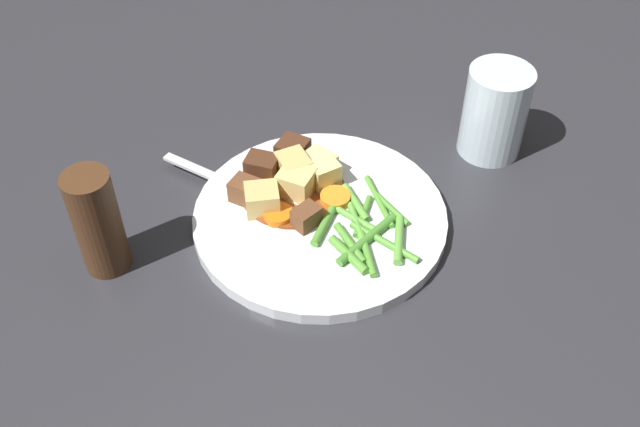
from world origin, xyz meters
TOP-DOWN VIEW (x-y plane):
  - ground_plane at (0.00, 0.00)m, footprint 3.00×3.00m
  - dinner_plate at (0.00, 0.00)m, footprint 0.25×0.25m
  - stew_sauce at (0.04, -0.01)m, footprint 0.11×0.11m
  - carrot_slice_0 at (0.00, -0.02)m, footprint 0.03×0.03m
  - carrot_slice_1 at (0.07, 0.01)m, footprint 0.03×0.03m
  - carrot_slice_2 at (0.05, 0.02)m, footprint 0.04×0.04m
  - carrot_slice_3 at (0.03, 0.03)m, footprint 0.03×0.03m
  - potato_chunk_0 at (0.05, -0.02)m, footprint 0.04×0.04m
  - potato_chunk_1 at (0.05, 0.03)m, footprint 0.04×0.04m
  - potato_chunk_2 at (0.02, -0.03)m, footprint 0.03×0.03m
  - potato_chunk_3 at (0.04, -0.01)m, footprint 0.04×0.04m
  - potato_chunk_4 at (0.04, -0.04)m, footprint 0.03×0.03m
  - meat_chunk_0 at (0.07, -0.04)m, footprint 0.04×0.04m
  - meat_chunk_1 at (0.00, 0.02)m, footprint 0.02×0.03m
  - meat_chunk_2 at (0.08, -0.00)m, footprint 0.04×0.04m
  - meat_chunk_3 at (0.07, 0.03)m, footprint 0.04×0.03m
  - green_bean_0 at (-0.06, 0.03)m, footprint 0.05×0.02m
  - green_bean_1 at (-0.05, 0.01)m, footprint 0.05×0.03m
  - green_bean_2 at (-0.07, -0.01)m, footprint 0.08×0.01m
  - green_bean_3 at (-0.05, -0.05)m, footprint 0.05×0.02m
  - green_bean_4 at (-0.04, -0.02)m, footprint 0.03×0.05m
  - green_bean_5 at (-0.04, -0.05)m, footprint 0.07×0.04m
  - green_bean_6 at (-0.03, -0.01)m, footprint 0.07×0.01m
  - green_bean_7 at (-0.08, -0.02)m, footprint 0.04×0.05m
  - green_bean_8 at (-0.07, 0.01)m, footprint 0.05×0.04m
  - green_bean_9 at (-0.02, -0.03)m, footprint 0.05×0.03m
  - green_bean_10 at (-0.04, -0.01)m, footprint 0.05×0.04m
  - green_bean_11 at (-0.01, -0.00)m, footprint 0.04×0.08m
  - green_bean_12 at (-0.06, -0.00)m, footprint 0.01×0.08m
  - fork at (0.09, 0.03)m, footprint 0.18×0.05m
  - water_glass at (-0.06, -0.21)m, footprint 0.07×0.07m
  - pepper_mill at (0.12, 0.17)m, footprint 0.04×0.04m

SIDE VIEW (x-z plane):
  - ground_plane at x=0.00m, z-range 0.00..0.00m
  - dinner_plate at x=0.00m, z-range 0.00..0.01m
  - stew_sauce at x=0.04m, z-range 0.01..0.02m
  - fork at x=0.09m, z-range 0.01..0.02m
  - green_bean_5 at x=-0.04m, z-range 0.01..0.02m
  - green_bean_3 at x=-0.05m, z-range 0.01..0.02m
  - green_bean_4 at x=-0.04m, z-range 0.01..0.02m
  - green_bean_6 at x=-0.03m, z-range 0.01..0.02m
  - green_bean_2 at x=-0.07m, z-range 0.01..0.02m
  - green_bean_10 at x=-0.04m, z-range 0.01..0.02m
  - green_bean_8 at x=-0.07m, z-range 0.01..0.02m
  - green_bean_1 at x=-0.05m, z-range 0.01..0.02m
  - green_bean_9 at x=-0.02m, z-range 0.01..0.02m
  - carrot_slice_1 at x=0.07m, z-range 0.01..0.02m
  - green_bean_11 at x=-0.01m, z-range 0.01..0.02m
  - carrot_slice_3 at x=0.03m, z-range 0.01..0.02m
  - green_bean_7 at x=-0.08m, z-range 0.01..0.02m
  - carrot_slice_0 at x=0.00m, z-range 0.01..0.02m
  - green_bean_12 at x=-0.06m, z-range 0.01..0.02m
  - green_bean_0 at x=-0.06m, z-range 0.01..0.02m
  - carrot_slice_2 at x=0.05m, z-range 0.01..0.03m
  - meat_chunk_1 at x=0.00m, z-range 0.01..0.03m
  - meat_chunk_3 at x=0.07m, z-range 0.01..0.04m
  - potato_chunk_4 at x=0.04m, z-range 0.01..0.04m
  - potato_chunk_1 at x=0.05m, z-range 0.01..0.04m
  - meat_chunk_0 at x=0.07m, z-range 0.01..0.04m
  - meat_chunk_2 at x=0.08m, z-range 0.01..0.04m
  - potato_chunk_2 at x=0.02m, z-range 0.01..0.04m
  - potato_chunk_3 at x=0.04m, z-range 0.01..0.04m
  - potato_chunk_0 at x=0.05m, z-range 0.01..0.04m
  - water_glass at x=-0.06m, z-range 0.00..0.10m
  - pepper_mill at x=0.12m, z-range 0.00..0.11m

